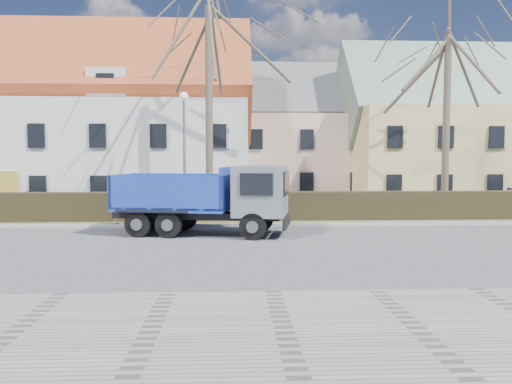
{
  "coord_description": "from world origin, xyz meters",
  "views": [
    {
      "loc": [
        -0.85,
        -16.48,
        2.94
      ],
      "look_at": [
        0.05,
        2.66,
        1.6
      ],
      "focal_mm": 35.0,
      "sensor_mm": 36.0,
      "label": 1
    }
  ],
  "objects": [
    {
      "name": "ground",
      "position": [
        0.0,
        0.0,
        0.0
      ],
      "size": [
        120.0,
        120.0,
        0.0
      ],
      "primitive_type": "plane",
      "color": "#47474A"
    },
    {
      "name": "sidewalk_near",
      "position": [
        0.0,
        -8.5,
        0.04
      ],
      "size": [
        80.0,
        5.0,
        0.08
      ],
      "primitive_type": "cube",
      "color": "gray",
      "rests_on": "ground"
    },
    {
      "name": "curb_far",
      "position": [
        0.0,
        4.6,
        0.06
      ],
      "size": [
        80.0,
        0.3,
        0.12
      ],
      "primitive_type": "cube",
      "color": "#9A9893",
      "rests_on": "ground"
    },
    {
      "name": "grass_strip",
      "position": [
        0.0,
        6.2,
        0.05
      ],
      "size": [
        80.0,
        3.0,
        0.1
      ],
      "primitive_type": "cube",
      "color": "#4E5731",
      "rests_on": "ground"
    },
    {
      "name": "hedge",
      "position": [
        0.0,
        6.0,
        0.65
      ],
      "size": [
        60.0,
        0.9,
        1.3
      ],
      "primitive_type": "cube",
      "color": "black",
      "rests_on": "ground"
    },
    {
      "name": "building_white",
      "position": [
        -13.0,
        16.0,
        4.75
      ],
      "size": [
        26.8,
        10.8,
        9.5
      ],
      "primitive_type": null,
      "color": "silver",
      "rests_on": "ground"
    },
    {
      "name": "building_pink",
      "position": [
        4.0,
        20.0,
        4.0
      ],
      "size": [
        10.8,
        8.8,
        8.0
      ],
      "primitive_type": null,
      "color": "#D7AE98",
      "rests_on": "ground"
    },
    {
      "name": "building_yellow",
      "position": [
        16.0,
        17.0,
        4.25
      ],
      "size": [
        18.8,
        10.8,
        8.5
      ],
      "primitive_type": null,
      "color": "#D2BB73",
      "rests_on": "ground"
    },
    {
      "name": "tree_1",
      "position": [
        -2.0,
        8.5,
        6.33
      ],
      "size": [
        9.2,
        9.2,
        12.65
      ],
      "primitive_type": null,
      "color": "brown",
      "rests_on": "ground"
    },
    {
      "name": "tree_2",
      "position": [
        10.0,
        8.5,
        5.5
      ],
      "size": [
        8.0,
        8.0,
        11.0
      ],
      "primitive_type": null,
      "color": "brown",
      "rests_on": "ground"
    },
    {
      "name": "dump_truck",
      "position": [
        -2.22,
        2.53,
        1.36
      ],
      "size": [
        7.16,
        3.79,
        2.72
      ],
      "primitive_type": null,
      "rotation": [
        0.0,
        0.0,
        -0.19
      ],
      "color": "navy",
      "rests_on": "ground"
    },
    {
      "name": "streetlight",
      "position": [
        -3.09,
        7.0,
        3.02
      ],
      "size": [
        0.47,
        0.47,
        6.03
      ],
      "primitive_type": null,
      "color": "gray",
      "rests_on": "ground"
    },
    {
      "name": "cart_frame",
      "position": [
        -5.8,
        4.76,
        0.34
      ],
      "size": [
        0.8,
        0.52,
        0.69
      ],
      "primitive_type": null,
      "rotation": [
        0.0,
        0.0,
        0.12
      ],
      "color": "silver",
      "rests_on": "ground"
    },
    {
      "name": "parked_car_a",
      "position": [
        -11.18,
        11.09,
        0.6
      ],
      "size": [
        3.72,
        2.02,
        1.2
      ],
      "primitive_type": "imported",
      "rotation": [
        0.0,
        0.0,
        1.39
      ],
      "color": "black",
      "rests_on": "ground"
    }
  ]
}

